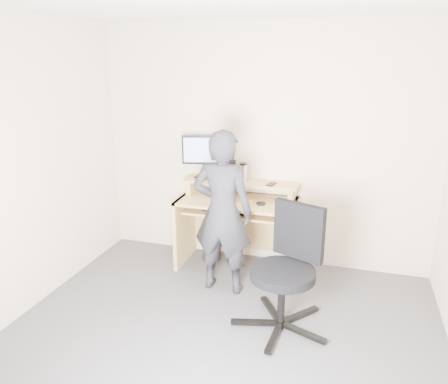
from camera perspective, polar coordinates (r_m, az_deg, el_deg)
The scene contains 13 objects.
ground at distance 3.53m, azimuth -1.57°, elevation -20.30°, with size 3.50×3.50×0.00m, color #4E4D52.
back_wall at distance 4.58m, azimuth 5.16°, elevation 5.84°, with size 3.50×0.02×2.50m, color beige.
desk at distance 4.61m, azimuth 1.93°, elevation -3.12°, with size 1.20×0.60×0.91m.
monitor at distance 4.63m, azimuth -2.54°, elevation 5.18°, with size 0.47×0.15×0.46m.
external_drive at distance 4.58m, azimuth 1.09°, elevation 2.84°, with size 0.07×0.13×0.20m, color black.
travel_mug at distance 4.53m, azimuth 2.52°, elevation 2.48°, with size 0.08×0.08×0.17m, color silver.
smartphone at distance 4.45m, azimuth 6.21°, elevation 1.03°, with size 0.07×0.13×0.01m, color black.
charger at distance 4.53m, azimuth -0.22°, elevation 1.58°, with size 0.04×0.04×0.04m, color black.
headphones at distance 4.68m, azimuth 0.42°, elevation 1.97°, with size 0.16×0.16×0.02m, color silver.
keyboard at distance 4.44m, azimuth 0.27°, elevation -2.29°, with size 0.46×0.18×0.03m, color black.
mouse at distance 4.31m, azimuth 4.84°, elevation -1.50°, with size 0.10×0.06×0.04m, color black.
office_chair at distance 3.61m, azimuth 8.35°, elevation -9.34°, with size 0.80×0.77×1.00m.
person at distance 4.02m, azimuth -0.20°, elevation -2.73°, with size 0.57×0.37×1.55m, color black.
Camera 1 is at (0.89, -2.65, 2.15)m, focal length 35.00 mm.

